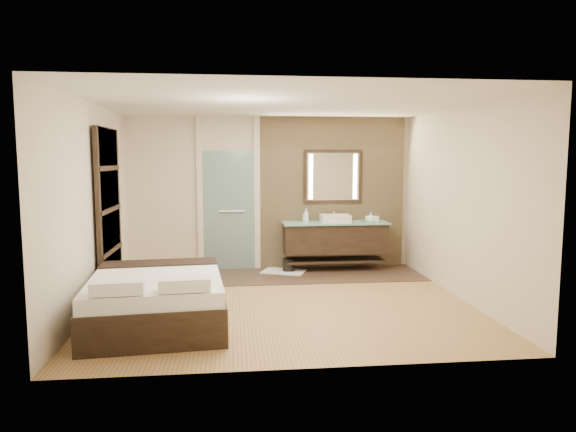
{
  "coord_description": "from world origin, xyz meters",
  "views": [
    {
      "loc": [
        -0.69,
        -6.85,
        1.98
      ],
      "look_at": [
        0.13,
        0.6,
        1.13
      ],
      "focal_mm": 32.0,
      "sensor_mm": 36.0,
      "label": 1
    }
  ],
  "objects": [
    {
      "name": "stone_wall",
      "position": [
        1.1,
        2.21,
        1.35
      ],
      "size": [
        2.6,
        0.08,
        2.7
      ],
      "primitive_type": "cube",
      "color": "tan",
      "rests_on": "floor"
    },
    {
      "name": "soap_bottle_c",
      "position": [
        1.7,
        1.78,
        0.95
      ],
      "size": [
        0.15,
        0.15,
        0.17
      ],
      "primitive_type": "imported",
      "rotation": [
        0.0,
        0.0,
        0.16
      ],
      "color": "#C4F6F0",
      "rests_on": "vanity"
    },
    {
      "name": "soap_bottle_b",
      "position": [
        0.59,
        2.04,
        0.96
      ],
      "size": [
        0.1,
        0.1,
        0.19
      ],
      "primitive_type": "imported",
      "rotation": [
        0.0,
        0.0,
        -0.22
      ],
      "color": "#B2B2B2",
      "rests_on": "vanity"
    },
    {
      "name": "mirror_unit",
      "position": [
        1.1,
        2.16,
        1.65
      ],
      "size": [
        1.06,
        0.04,
        0.96
      ],
      "color": "black",
      "rests_on": "stone_wall"
    },
    {
      "name": "bath_mat",
      "position": [
        0.19,
        1.85,
        0.02
      ],
      "size": [
        0.85,
        0.73,
        0.02
      ],
      "primitive_type": "cube",
      "rotation": [
        0.0,
        0.0,
        -0.37
      ],
      "color": "white",
      "rests_on": "floor"
    },
    {
      "name": "floor",
      "position": [
        0.0,
        0.0,
        0.0
      ],
      "size": [
        5.0,
        5.0,
        0.0
      ],
      "primitive_type": "plane",
      "color": "olive",
      "rests_on": "ground"
    },
    {
      "name": "shoji_partition",
      "position": [
        -2.43,
        0.6,
        1.21
      ],
      "size": [
        0.06,
        1.2,
        2.4
      ],
      "color": "black",
      "rests_on": "floor"
    },
    {
      "name": "vanity",
      "position": [
        1.1,
        1.92,
        0.58
      ],
      "size": [
        1.85,
        0.55,
        0.88
      ],
      "color": "black",
      "rests_on": "stone_wall"
    },
    {
      "name": "frosted_door",
      "position": [
        -0.75,
        2.2,
        1.14
      ],
      "size": [
        1.1,
        0.12,
        2.7
      ],
      "color": "#A4D0CD",
      "rests_on": "floor"
    },
    {
      "name": "tile_strip",
      "position": [
        0.6,
        1.6,
        0.01
      ],
      "size": [
        3.8,
        1.3,
        0.01
      ],
      "primitive_type": "cube",
      "color": "#38291E",
      "rests_on": "floor"
    },
    {
      "name": "soap_bottle_a",
      "position": [
        0.59,
        1.94,
        0.99
      ],
      "size": [
        0.1,
        0.1,
        0.24
      ],
      "primitive_type": "imported",
      "rotation": [
        0.0,
        0.0,
        0.12
      ],
      "color": "white",
      "rests_on": "vanity"
    },
    {
      "name": "tissue_box",
      "position": [
        1.78,
        1.85,
        0.92
      ],
      "size": [
        0.15,
        0.15,
        0.1
      ],
      "primitive_type": "cube",
      "rotation": [
        0.0,
        0.0,
        0.26
      ],
      "color": "white",
      "rests_on": "vanity"
    },
    {
      "name": "waste_bin",
      "position": [
        0.26,
        1.85,
        0.12
      ],
      "size": [
        0.25,
        0.25,
        0.24
      ],
      "primitive_type": "cylinder",
      "rotation": [
        0.0,
        0.0,
        0.36
      ],
      "color": "black",
      "rests_on": "floor"
    },
    {
      "name": "cup",
      "position": [
        1.71,
        1.94,
        0.91
      ],
      "size": [
        0.15,
        0.15,
        0.09
      ],
      "primitive_type": "imported",
      "rotation": [
        0.0,
        0.0,
        0.31
      ],
      "color": "white",
      "rests_on": "vanity"
    },
    {
      "name": "bed",
      "position": [
        -1.59,
        -0.79,
        0.31
      ],
      "size": [
        1.69,
        2.04,
        0.74
      ],
      "rotation": [
        0.0,
        0.0,
        0.09
      ],
      "color": "black",
      "rests_on": "floor"
    }
  ]
}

